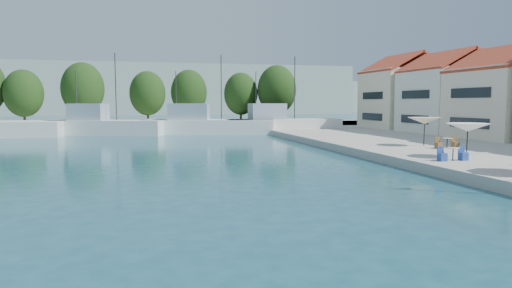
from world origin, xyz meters
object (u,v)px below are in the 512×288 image
object	(u,v)px
umbrella_cream	(425,121)
umbrella_white	(468,127)
trawler_02	(103,126)
trawler_03	(205,125)
trawler_04	(281,125)

from	to	relation	value
umbrella_cream	umbrella_white	bearing A→B (deg)	-104.96
trawler_02	trawler_03	size ratio (longest dim) A/B	0.86
trawler_03	umbrella_cream	bearing A→B (deg)	-48.39
trawler_04	umbrella_cream	world-z (taller)	trawler_04
trawler_03	trawler_04	distance (m)	9.65
trawler_02	umbrella_white	size ratio (longest dim) A/B	5.51
umbrella_white	umbrella_cream	world-z (taller)	umbrella_cream
trawler_02	trawler_04	bearing A→B (deg)	13.75
trawler_02	trawler_04	size ratio (longest dim) A/B	0.98
trawler_02	umbrella_white	distance (m)	41.56
trawler_02	umbrella_cream	distance (m)	37.22
trawler_04	umbrella_white	distance (m)	32.43
trawler_02	trawler_03	distance (m)	12.33
trawler_04	umbrella_cream	size ratio (longest dim) A/B	5.68
trawler_02	trawler_03	world-z (taller)	same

